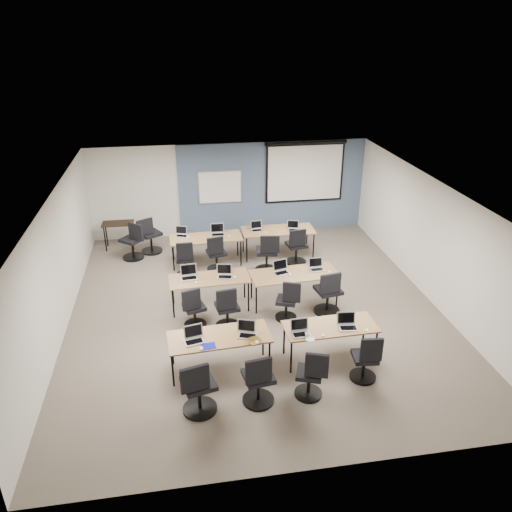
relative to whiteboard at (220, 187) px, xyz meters
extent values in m
cube|color=#6B6354|center=(0.30, -4.43, -1.45)|extent=(8.00, 9.00, 0.02)
cube|color=white|center=(0.30, -4.43, 1.25)|extent=(8.00, 9.00, 0.02)
cube|color=beige|center=(0.30, 0.07, -0.10)|extent=(8.00, 0.04, 2.70)
cube|color=beige|center=(0.30, -8.93, -0.10)|extent=(8.00, 0.04, 2.70)
cube|color=beige|center=(-3.70, -4.43, -0.10)|extent=(0.04, 9.00, 2.70)
cube|color=beige|center=(4.30, -4.43, -0.10)|extent=(0.04, 9.00, 2.70)
cube|color=#3D5977|center=(1.55, 0.04, -0.10)|extent=(5.50, 0.04, 2.70)
cube|color=#A9AFB2|center=(0.00, 0.00, 0.00)|extent=(1.28, 0.02, 0.98)
cube|color=white|center=(0.00, -0.01, 0.00)|extent=(1.20, 0.02, 0.90)
cube|color=black|center=(2.50, -0.02, 0.35)|extent=(2.32, 0.03, 1.82)
cube|color=white|center=(2.50, -0.03, 0.31)|extent=(2.20, 0.02, 1.62)
cylinder|color=black|center=(2.50, -0.03, 1.19)|extent=(2.40, 0.10, 0.10)
cube|color=brown|center=(-0.68, -6.46, -0.73)|extent=(1.82, 0.76, 0.03)
cylinder|color=black|center=(-1.52, -6.78, -1.10)|extent=(0.04, 0.04, 0.70)
cylinder|color=black|center=(0.17, -6.78, -1.10)|extent=(0.04, 0.04, 0.70)
cylinder|color=black|center=(-1.52, -6.14, -1.10)|extent=(0.04, 0.04, 0.70)
cylinder|color=black|center=(0.17, -6.14, -1.10)|extent=(0.04, 0.04, 0.70)
cube|color=brown|center=(1.36, -6.46, -0.73)|extent=(1.70, 0.71, 0.03)
cylinder|color=black|center=(0.57, -6.76, -1.10)|extent=(0.04, 0.04, 0.70)
cylinder|color=black|center=(2.16, -6.76, -1.10)|extent=(0.04, 0.04, 0.70)
cylinder|color=black|center=(0.57, -6.17, -1.10)|extent=(0.04, 0.04, 0.70)
cylinder|color=black|center=(2.16, -6.17, -1.10)|extent=(0.04, 0.04, 0.70)
cube|color=brown|center=(-0.67, -4.21, -0.73)|extent=(1.74, 0.73, 0.03)
cylinder|color=black|center=(-1.48, -4.52, -1.10)|extent=(0.04, 0.04, 0.70)
cylinder|color=black|center=(0.14, -4.52, -1.10)|extent=(0.04, 0.04, 0.70)
cylinder|color=black|center=(-1.48, -3.91, -1.10)|extent=(0.04, 0.04, 0.70)
cylinder|color=black|center=(0.14, -3.91, -1.10)|extent=(0.04, 0.04, 0.70)
cube|color=brown|center=(1.20, -4.29, -0.73)|extent=(1.94, 0.81, 0.03)
cylinder|color=black|center=(0.29, -4.64, -1.10)|extent=(0.04, 0.04, 0.70)
cylinder|color=black|center=(2.11, -4.64, -1.10)|extent=(0.04, 0.04, 0.70)
cylinder|color=black|center=(0.29, -3.95, -1.10)|extent=(0.04, 0.04, 0.70)
cylinder|color=black|center=(2.11, -3.95, -1.10)|extent=(0.04, 0.04, 0.70)
cube|color=#A76A2D|center=(-0.58, -1.93, -0.73)|extent=(1.85, 0.77, 0.03)
cylinder|color=black|center=(-1.45, -2.26, -1.10)|extent=(0.04, 0.04, 0.70)
cylinder|color=black|center=(0.28, -2.26, -1.10)|extent=(0.04, 0.04, 0.70)
cylinder|color=black|center=(-1.45, -1.61, -1.10)|extent=(0.04, 0.04, 0.70)
cylinder|color=black|center=(0.28, -1.61, -1.10)|extent=(0.04, 0.04, 0.70)
cube|color=brown|center=(1.37, -1.73, -0.73)|extent=(1.93, 0.80, 0.03)
cylinder|color=black|center=(0.46, -2.07, -1.10)|extent=(0.04, 0.04, 0.70)
cylinder|color=black|center=(2.27, -2.07, -1.10)|extent=(0.04, 0.04, 0.70)
cylinder|color=black|center=(0.46, -1.39, -1.10)|extent=(0.04, 0.04, 0.70)
cylinder|color=black|center=(2.27, -1.39, -1.10)|extent=(0.04, 0.04, 0.70)
cube|color=silver|center=(-1.12, -6.57, -0.71)|extent=(0.34, 0.24, 0.02)
cube|color=black|center=(-1.12, -6.59, -0.70)|extent=(0.29, 0.14, 0.00)
cube|color=silver|center=(-1.12, -6.43, -0.58)|extent=(0.34, 0.06, 0.23)
cube|color=black|center=(-1.12, -6.44, -0.58)|extent=(0.30, 0.04, 0.19)
ellipsoid|color=white|center=(-1.01, -6.79, -0.71)|extent=(0.09, 0.11, 0.04)
cylinder|color=black|center=(-1.11, -7.45, -1.42)|extent=(0.57, 0.57, 0.05)
cylinder|color=black|center=(-1.11, -7.45, -1.20)|extent=(0.06, 0.06, 0.50)
cube|color=black|center=(-1.11, -7.45, -0.91)|extent=(0.50, 0.50, 0.08)
cube|color=black|center=(-1.17, -7.67, -0.63)|extent=(0.46, 0.06, 0.44)
cube|color=silver|center=(-0.18, -6.54, -0.71)|extent=(0.33, 0.24, 0.02)
cube|color=black|center=(-0.18, -6.56, -0.70)|extent=(0.28, 0.14, 0.00)
cube|color=silver|center=(-0.18, -6.41, -0.58)|extent=(0.33, 0.06, 0.23)
cube|color=black|center=(-0.18, -6.42, -0.58)|extent=(0.29, 0.04, 0.19)
ellipsoid|color=white|center=(-0.05, -6.76, -0.71)|extent=(0.08, 0.10, 0.03)
cylinder|color=black|center=(-0.13, -7.40, -1.42)|extent=(0.54, 0.54, 0.05)
cylinder|color=black|center=(-0.13, -7.40, -1.21)|extent=(0.06, 0.06, 0.47)
cube|color=black|center=(-0.13, -7.40, -0.94)|extent=(0.47, 0.47, 0.08)
cube|color=black|center=(-0.17, -7.61, -0.66)|extent=(0.43, 0.06, 0.44)
cube|color=silver|center=(0.76, -6.65, -0.71)|extent=(0.32, 0.24, 0.02)
cube|color=black|center=(0.76, -6.67, -0.70)|extent=(0.28, 0.14, 0.00)
cube|color=silver|center=(0.76, -6.52, -0.58)|extent=(0.32, 0.06, 0.22)
cube|color=black|center=(0.76, -6.53, -0.58)|extent=(0.29, 0.04, 0.18)
ellipsoid|color=white|center=(1.14, -6.75, -0.71)|extent=(0.07, 0.10, 0.03)
cylinder|color=black|center=(0.73, -7.38, -1.42)|extent=(0.48, 0.48, 0.05)
cylinder|color=black|center=(0.73, -7.38, -1.24)|extent=(0.06, 0.06, 0.42)
cube|color=black|center=(0.73, -7.38, -0.99)|extent=(0.42, 0.42, 0.08)
cube|color=black|center=(0.80, -7.56, -0.71)|extent=(0.38, 0.06, 0.44)
cube|color=#B5B5BE|center=(1.66, -6.59, -0.71)|extent=(0.34, 0.24, 0.02)
cube|color=black|center=(1.66, -6.61, -0.70)|extent=(0.28, 0.14, 0.00)
cube|color=#B5B5BE|center=(1.66, -6.46, -0.58)|extent=(0.34, 0.06, 0.23)
cube|color=black|center=(1.66, -6.47, -0.58)|extent=(0.30, 0.04, 0.19)
ellipsoid|color=white|center=(1.97, -6.72, -0.71)|extent=(0.08, 0.10, 0.03)
cylinder|color=black|center=(1.81, -7.11, -1.42)|extent=(0.47, 0.47, 0.05)
cylinder|color=black|center=(1.81, -7.11, -1.24)|extent=(0.06, 0.06, 0.42)
cube|color=black|center=(1.81, -7.11, -0.99)|extent=(0.42, 0.42, 0.08)
cube|color=black|center=(1.83, -7.30, -0.71)|extent=(0.38, 0.06, 0.44)
cube|color=#B0B0B0|center=(-1.11, -4.17, -0.71)|extent=(0.36, 0.26, 0.02)
cube|color=black|center=(-1.11, -4.19, -0.70)|extent=(0.31, 0.15, 0.00)
cube|color=#B0B0B0|center=(-1.11, -4.02, -0.57)|extent=(0.36, 0.07, 0.25)
cube|color=black|center=(-1.11, -4.03, -0.57)|extent=(0.32, 0.05, 0.20)
ellipsoid|color=white|center=(-0.97, -4.39, -0.71)|extent=(0.06, 0.10, 0.03)
cylinder|color=black|center=(-1.05, -4.92, -1.42)|extent=(0.47, 0.47, 0.05)
cylinder|color=black|center=(-1.05, -4.92, -1.24)|extent=(0.06, 0.06, 0.42)
cube|color=black|center=(-1.05, -4.92, -0.99)|extent=(0.42, 0.42, 0.08)
cube|color=black|center=(-1.10, -5.10, -0.71)|extent=(0.38, 0.06, 0.44)
cube|color=#B5B5B6|center=(-0.33, -4.23, -0.71)|extent=(0.33, 0.24, 0.02)
cube|color=black|center=(-0.33, -4.25, -0.70)|extent=(0.28, 0.14, 0.00)
cube|color=#B5B5B6|center=(-0.33, -4.10, -0.58)|extent=(0.33, 0.06, 0.23)
cube|color=black|center=(-0.33, -4.11, -0.58)|extent=(0.29, 0.04, 0.19)
ellipsoid|color=white|center=(-0.12, -4.27, -0.71)|extent=(0.09, 0.11, 0.03)
cylinder|color=black|center=(-0.39, -5.07, -1.42)|extent=(0.51, 0.51, 0.05)
cylinder|color=black|center=(-0.39, -5.07, -1.22)|extent=(0.06, 0.06, 0.45)
cube|color=black|center=(-0.39, -5.07, -0.96)|extent=(0.45, 0.45, 0.08)
cube|color=black|center=(-0.41, -5.28, -0.68)|extent=(0.41, 0.06, 0.44)
cube|color=#A8A8B2|center=(0.92, -4.25, -0.71)|extent=(0.35, 0.25, 0.02)
cube|color=black|center=(0.92, -4.27, -0.70)|extent=(0.29, 0.15, 0.00)
cube|color=#A8A8B2|center=(0.92, -4.11, -0.58)|extent=(0.35, 0.06, 0.24)
cube|color=black|center=(0.92, -4.12, -0.58)|extent=(0.31, 0.05, 0.20)
ellipsoid|color=white|center=(1.09, -4.37, -0.71)|extent=(0.07, 0.11, 0.04)
cylinder|color=black|center=(0.89, -4.95, -1.42)|extent=(0.46, 0.46, 0.05)
cylinder|color=black|center=(0.89, -4.95, -1.25)|extent=(0.06, 0.06, 0.41)
cube|color=black|center=(0.89, -4.95, -1.00)|extent=(0.41, 0.41, 0.08)
cube|color=black|center=(0.95, -5.12, -0.72)|extent=(0.37, 0.06, 0.44)
cube|color=#B5B5B5|center=(1.74, -4.22, -0.71)|extent=(0.32, 0.23, 0.02)
cube|color=black|center=(1.74, -4.24, -0.70)|extent=(0.27, 0.13, 0.00)
cube|color=#B5B5B5|center=(1.74, -4.10, -0.59)|extent=(0.32, 0.06, 0.22)
cube|color=black|center=(1.74, -4.10, -0.59)|extent=(0.28, 0.04, 0.18)
ellipsoid|color=white|center=(1.99, -4.37, -0.71)|extent=(0.07, 0.10, 0.03)
cylinder|color=black|center=(1.83, -4.83, -1.42)|extent=(0.57, 0.57, 0.05)
cylinder|color=black|center=(1.83, -4.83, -1.20)|extent=(0.06, 0.06, 0.51)
cube|color=black|center=(1.83, -4.83, -0.90)|extent=(0.51, 0.51, 0.08)
cube|color=black|center=(1.79, -5.06, -0.62)|extent=(0.46, 0.06, 0.44)
cube|color=#AEAEAE|center=(-1.20, -1.76, -0.71)|extent=(0.31, 0.23, 0.02)
cube|color=black|center=(-1.20, -1.78, -0.70)|extent=(0.26, 0.13, 0.00)
cube|color=#AEAEAE|center=(-1.20, -1.64, -0.59)|extent=(0.31, 0.06, 0.21)
cube|color=black|center=(-1.20, -1.65, -0.59)|extent=(0.27, 0.04, 0.18)
ellipsoid|color=white|center=(-1.03, -1.85, -0.71)|extent=(0.09, 0.11, 0.03)
cylinder|color=black|center=(-1.15, -2.58, -1.42)|extent=(0.49, 0.49, 0.05)
cylinder|color=black|center=(-1.15, -2.58, -1.23)|extent=(0.06, 0.06, 0.44)
cube|color=black|center=(-1.15, -2.58, -0.97)|extent=(0.44, 0.44, 0.08)
cube|color=black|center=(-1.15, -2.78, -0.69)|extent=(0.40, 0.06, 0.44)
cube|color=silver|center=(-0.26, -1.83, -0.71)|extent=(0.36, 0.26, 0.02)
cube|color=black|center=(-0.26, -1.85, -0.70)|extent=(0.30, 0.15, 0.00)
cube|color=silver|center=(-0.26, -1.69, -0.57)|extent=(0.36, 0.07, 0.25)
cube|color=black|center=(-0.26, -1.70, -0.57)|extent=(0.31, 0.05, 0.20)
ellipsoid|color=white|center=(0.02, -1.97, -0.71)|extent=(0.08, 0.10, 0.03)
cylinder|color=black|center=(-0.36, -2.39, -1.42)|extent=(0.50, 0.50, 0.05)
cylinder|color=black|center=(-0.36, -2.39, -1.23)|extent=(0.06, 0.06, 0.45)
cube|color=black|center=(-0.36, -2.39, -0.96)|extent=(0.45, 0.45, 0.08)
cube|color=black|center=(-0.40, -2.59, -0.68)|extent=(0.41, 0.06, 0.44)
cube|color=silver|center=(0.80, -1.70, -0.71)|extent=(0.31, 0.22, 0.02)
cube|color=black|center=(0.80, -1.72, -0.70)|extent=(0.26, 0.13, 0.00)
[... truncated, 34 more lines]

